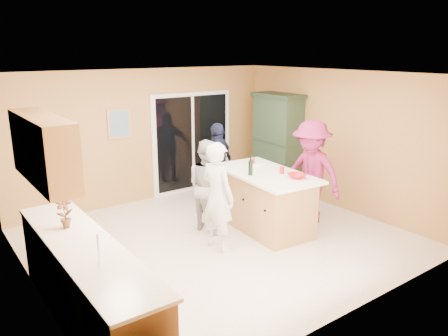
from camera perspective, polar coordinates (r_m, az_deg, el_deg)
floor at (r=7.08m, az=-0.51°, el=-9.38°), size 5.50×5.50×0.00m
ceiling at (r=6.45m, az=-0.57°, el=12.13°), size 5.50×5.00×0.10m
wall_back at (r=8.75m, az=-10.13°, el=4.14°), size 5.50×0.10×2.60m
wall_front at (r=4.92m, az=16.73°, el=-5.03°), size 5.50×0.10×2.60m
wall_left at (r=5.58m, az=-24.20°, el=-3.36°), size 0.10×5.00×2.60m
wall_right at (r=8.50m, az=14.74°, el=3.55°), size 0.10×5.00×2.60m
left_cabinet_run at (r=5.04m, az=-16.98°, el=-15.08°), size 0.65×3.05×1.24m
upper_cabinets at (r=5.28m, az=-22.56°, el=2.31°), size 0.35×1.60×0.75m
sliding_door at (r=9.27m, az=-4.13°, el=3.38°), size 1.90×0.07×2.10m
framed_picture at (r=8.46m, az=-13.51°, el=5.64°), size 0.46×0.04×0.56m
kitchen_island at (r=7.40m, az=5.35°, el=-4.46°), size 1.18×1.96×0.99m
green_hutch at (r=9.30m, az=6.97°, el=3.11°), size 0.60×1.13×2.08m
woman_white at (r=6.51m, az=-0.85°, el=-3.77°), size 0.49×0.66×1.66m
woman_grey at (r=7.24m, az=-2.13°, el=-2.28°), size 0.66×0.81×1.54m
woman_navy at (r=8.48m, az=-0.75°, el=0.58°), size 1.02×0.77×1.61m
woman_magenta at (r=7.60m, az=11.25°, el=-0.65°), size 0.86×1.27×1.82m
serving_bowl at (r=6.97m, az=9.52°, el=-1.02°), size 0.32×0.32×0.07m
tulip_vase at (r=5.39m, az=-20.12°, el=-5.48°), size 0.23×0.19×0.38m
tumbler_near at (r=7.18m, az=7.58°, el=-0.28°), size 0.10×0.10×0.11m
tumbler_far at (r=7.69m, az=3.79°, el=0.83°), size 0.09×0.09×0.10m
wine_bottle at (r=7.03m, az=3.49°, el=0.07°), size 0.07×0.07×0.32m
white_plate at (r=7.71m, az=4.50°, el=0.51°), size 0.25×0.25×0.01m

